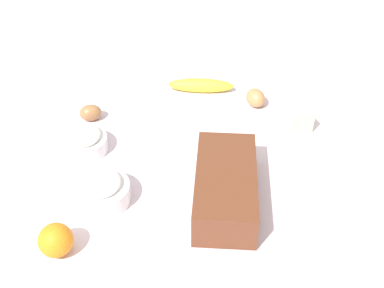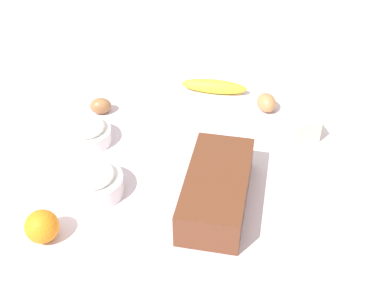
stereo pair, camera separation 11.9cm
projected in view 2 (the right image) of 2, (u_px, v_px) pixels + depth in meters
name	position (u px, v px, depth m)	size (l,w,h in m)	color
ground_plane	(192.00, 160.00, 1.23)	(2.40, 2.40, 0.02)	silver
loaf_pan	(217.00, 188.00, 1.07)	(0.30, 0.17, 0.08)	brown
flour_bowl	(87.00, 133.00, 1.25)	(0.12, 0.12, 0.06)	white
sugar_bowl	(94.00, 182.00, 1.10)	(0.13, 0.13, 0.07)	white
banana	(214.00, 86.00, 1.44)	(0.19, 0.04, 0.04)	yellow
orange_fruit	(42.00, 226.00, 0.99)	(0.07, 0.07, 0.07)	orange
butter_block	(302.00, 124.00, 1.28)	(0.09, 0.06, 0.06)	#F4EDB2
egg_near_butter	(101.00, 106.00, 1.36)	(0.04, 0.04, 0.06)	#9B683F
egg_beside_bowl	(266.00, 103.00, 1.37)	(0.05, 0.05, 0.06)	#BB7F4C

